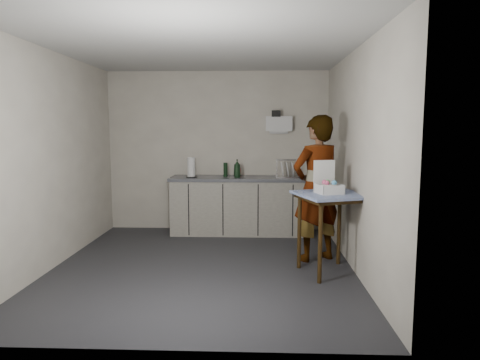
{
  "coord_description": "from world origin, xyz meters",
  "views": [
    {
      "loc": [
        0.65,
        -5.04,
        1.67
      ],
      "look_at": [
        0.43,
        0.45,
        1.01
      ],
      "focal_mm": 32.0,
      "sensor_mm": 36.0,
      "label": 1
    }
  ],
  "objects_px": {
    "soap_bottle": "(237,168)",
    "dish_rack": "(288,173)",
    "standing_man": "(316,189)",
    "dark_bottle": "(225,170)",
    "soda_can": "(238,172)",
    "bakery_box": "(328,186)",
    "side_table": "(331,204)",
    "paper_towel": "(191,168)",
    "kitchen_counter": "(241,207)"
  },
  "relations": [
    {
      "from": "soap_bottle",
      "to": "dish_rack",
      "type": "relative_size",
      "value": 0.71
    },
    {
      "from": "standing_man",
      "to": "dark_bottle",
      "type": "relative_size",
      "value": 8.18
    },
    {
      "from": "soda_can",
      "to": "bakery_box",
      "type": "distance_m",
      "value": 2.24
    },
    {
      "from": "side_table",
      "to": "dark_bottle",
      "type": "bearing_deg",
      "value": 106.39
    },
    {
      "from": "side_table",
      "to": "dish_rack",
      "type": "height_order",
      "value": "dish_rack"
    },
    {
      "from": "dish_rack",
      "to": "dark_bottle",
      "type": "bearing_deg",
      "value": 177.77
    },
    {
      "from": "standing_man",
      "to": "side_table",
      "type": "bearing_deg",
      "value": 73.42
    },
    {
      "from": "paper_towel",
      "to": "bakery_box",
      "type": "height_order",
      "value": "bakery_box"
    },
    {
      "from": "soap_bottle",
      "to": "bakery_box",
      "type": "height_order",
      "value": "bakery_box"
    },
    {
      "from": "standing_man",
      "to": "bakery_box",
      "type": "bearing_deg",
      "value": 69.27
    },
    {
      "from": "standing_man",
      "to": "soap_bottle",
      "type": "bearing_deg",
      "value": -77.89
    },
    {
      "from": "side_table",
      "to": "dish_rack",
      "type": "bearing_deg",
      "value": 81.91
    },
    {
      "from": "kitchen_counter",
      "to": "standing_man",
      "type": "xyz_separation_m",
      "value": [
        1.0,
        -1.37,
        0.49
      ]
    },
    {
      "from": "standing_man",
      "to": "dark_bottle",
      "type": "bearing_deg",
      "value": -75.57
    },
    {
      "from": "kitchen_counter",
      "to": "paper_towel",
      "type": "relative_size",
      "value": 7.11
    },
    {
      "from": "soap_bottle",
      "to": "standing_man",
      "type": "bearing_deg",
      "value": -50.23
    },
    {
      "from": "side_table",
      "to": "soda_can",
      "type": "bearing_deg",
      "value": 101.51
    },
    {
      "from": "standing_man",
      "to": "dish_rack",
      "type": "relative_size",
      "value": 4.53
    },
    {
      "from": "kitchen_counter",
      "to": "dark_bottle",
      "type": "relative_size",
      "value": 9.95
    },
    {
      "from": "standing_man",
      "to": "paper_towel",
      "type": "distance_m",
      "value": 2.19
    },
    {
      "from": "dish_rack",
      "to": "soap_bottle",
      "type": "bearing_deg",
      "value": -174.79
    },
    {
      "from": "dark_bottle",
      "to": "dish_rack",
      "type": "distance_m",
      "value": 0.99
    },
    {
      "from": "soap_bottle",
      "to": "dark_bottle",
      "type": "bearing_deg",
      "value": 149.74
    },
    {
      "from": "side_table",
      "to": "standing_man",
      "type": "bearing_deg",
      "value": 81.99
    },
    {
      "from": "soap_bottle",
      "to": "dish_rack",
      "type": "xyz_separation_m",
      "value": [
        0.8,
        0.07,
        -0.08
      ]
    },
    {
      "from": "standing_man",
      "to": "dish_rack",
      "type": "xyz_separation_m",
      "value": [
        -0.26,
        1.35,
        0.05
      ]
    },
    {
      "from": "paper_towel",
      "to": "bakery_box",
      "type": "distance_m",
      "value": 2.57
    },
    {
      "from": "dark_bottle",
      "to": "soda_can",
      "type": "bearing_deg",
      "value": 11.46
    },
    {
      "from": "soap_bottle",
      "to": "bakery_box",
      "type": "relative_size",
      "value": 0.78
    },
    {
      "from": "standing_man",
      "to": "dark_bottle",
      "type": "distance_m",
      "value": 1.87
    },
    {
      "from": "paper_towel",
      "to": "side_table",
      "type": "bearing_deg",
      "value": -43.42
    },
    {
      "from": "kitchen_counter",
      "to": "soda_can",
      "type": "bearing_deg",
      "value": 127.14
    },
    {
      "from": "side_table",
      "to": "soda_can",
      "type": "xyz_separation_m",
      "value": [
        -1.15,
        1.94,
        0.16
      ]
    },
    {
      "from": "dark_bottle",
      "to": "paper_towel",
      "type": "bearing_deg",
      "value": -167.43
    },
    {
      "from": "side_table",
      "to": "dark_bottle",
      "type": "xyz_separation_m",
      "value": [
        -1.35,
        1.9,
        0.2
      ]
    },
    {
      "from": "soap_bottle",
      "to": "paper_towel",
      "type": "xyz_separation_m",
      "value": [
        -0.72,
        -0.01,
        0.0
      ]
    },
    {
      "from": "dish_rack",
      "to": "bakery_box",
      "type": "bearing_deg",
      "value": -80.15
    },
    {
      "from": "kitchen_counter",
      "to": "soap_bottle",
      "type": "distance_m",
      "value": 0.64
    },
    {
      "from": "kitchen_counter",
      "to": "standing_man",
      "type": "distance_m",
      "value": 1.76
    },
    {
      "from": "soap_bottle",
      "to": "bakery_box",
      "type": "xyz_separation_m",
      "value": [
        1.12,
        -1.79,
        -0.03
      ]
    },
    {
      "from": "soap_bottle",
      "to": "soda_can",
      "type": "relative_size",
      "value": 2.17
    },
    {
      "from": "side_table",
      "to": "kitchen_counter",
      "type": "bearing_deg",
      "value": 101.29
    },
    {
      "from": "paper_towel",
      "to": "dish_rack",
      "type": "xyz_separation_m",
      "value": [
        1.52,
        0.08,
        -0.08
      ]
    },
    {
      "from": "side_table",
      "to": "dark_bottle",
      "type": "height_order",
      "value": "dark_bottle"
    },
    {
      "from": "soap_bottle",
      "to": "paper_towel",
      "type": "distance_m",
      "value": 0.72
    },
    {
      "from": "bakery_box",
      "to": "soda_can",
      "type": "bearing_deg",
      "value": 102.94
    },
    {
      "from": "kitchen_counter",
      "to": "dark_bottle",
      "type": "height_order",
      "value": "dark_bottle"
    },
    {
      "from": "standing_man",
      "to": "paper_towel",
      "type": "height_order",
      "value": "standing_man"
    },
    {
      "from": "soda_can",
      "to": "dish_rack",
      "type": "xyz_separation_m",
      "value": [
        0.78,
        -0.08,
        -0.0
      ]
    },
    {
      "from": "soda_can",
      "to": "dark_bottle",
      "type": "xyz_separation_m",
      "value": [
        -0.21,
        -0.04,
        0.05
      ]
    }
  ]
}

